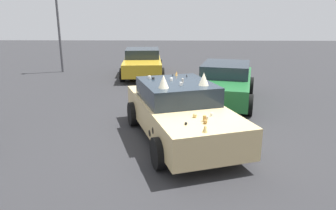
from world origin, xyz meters
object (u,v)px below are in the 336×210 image
object	(u,v)px
art_car_decorated	(179,111)
parked_sedan_behind_left	(225,82)
parked_sedan_behind_right	(142,62)
lot_lamp_post	(58,17)

from	to	relation	value
art_car_decorated	parked_sedan_behind_left	bearing A→B (deg)	136.59
art_car_decorated	parked_sedan_behind_right	bearing A→B (deg)	173.50
parked_sedan_behind_left	lot_lamp_post	size ratio (longest dim) A/B	0.99
parked_sedan_behind_left	lot_lamp_post	xyz separation A→B (m)	(5.86, 7.91, 2.19)
art_car_decorated	lot_lamp_post	distance (m)	11.51
parked_sedan_behind_left	art_car_decorated	bearing A→B (deg)	-11.60
art_car_decorated	parked_sedan_behind_right	size ratio (longest dim) A/B	1.06
art_car_decorated	parked_sedan_behind_left	distance (m)	3.95
art_car_decorated	lot_lamp_post	world-z (taller)	lot_lamp_post
art_car_decorated	parked_sedan_behind_right	world-z (taller)	art_car_decorated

